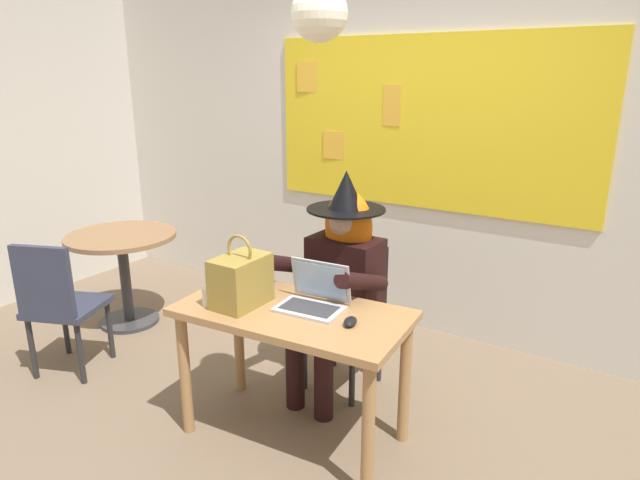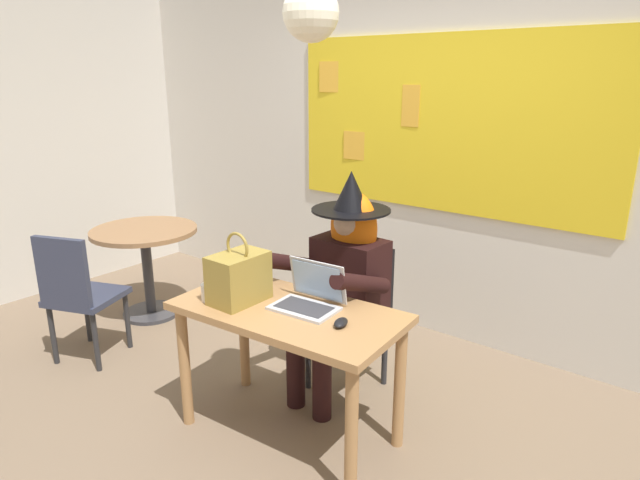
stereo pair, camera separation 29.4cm
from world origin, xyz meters
TOP-DOWN VIEW (x-y plane):
  - ground_plane at (0.00, 0.00)m, footprint 24.00×24.00m
  - wall_back_bulletin at (0.00, 1.69)m, footprint 6.28×1.85m
  - desk_main at (-0.01, 0.02)m, footprint 1.22×0.69m
  - chair_at_desk at (-0.05, 0.68)m, footprint 0.43×0.43m
  - person_costumed at (-0.05, 0.56)m, footprint 0.60×0.70m
  - laptop at (0.06, 0.11)m, footprint 0.35×0.29m
  - computer_mouse at (0.32, 0.03)m, footprint 0.09×0.12m
  - handbag at (-0.28, -0.06)m, footprint 0.20×0.30m
  - coffee_mug at (-0.40, -0.16)m, footprint 0.08×0.08m
  - side_table_round at (-1.93, 0.48)m, footprint 0.82×0.82m
  - chair_spare_by_window at (-1.64, -0.25)m, footprint 0.55×0.55m

SIDE VIEW (x-z plane):
  - ground_plane at x=0.00m, z-range 0.00..0.00m
  - chair_at_desk at x=-0.05m, z-range 0.05..0.94m
  - chair_spare_by_window at x=-1.64m, z-range 0.06..0.97m
  - side_table_round at x=-1.93m, z-range 0.18..0.90m
  - desk_main at x=-0.01m, z-range 0.25..0.99m
  - computer_mouse at x=0.32m, z-range 0.74..0.77m
  - person_costumed at x=-0.05m, z-range 0.09..1.45m
  - coffee_mug at x=-0.40m, z-range 0.74..0.84m
  - laptop at x=0.06m, z-range 0.68..0.91m
  - handbag at x=-0.28m, z-range 0.69..1.06m
  - wall_back_bulletin at x=0.00m, z-range 0.01..2.67m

